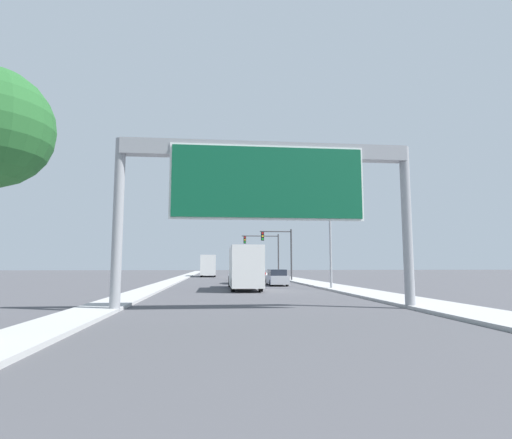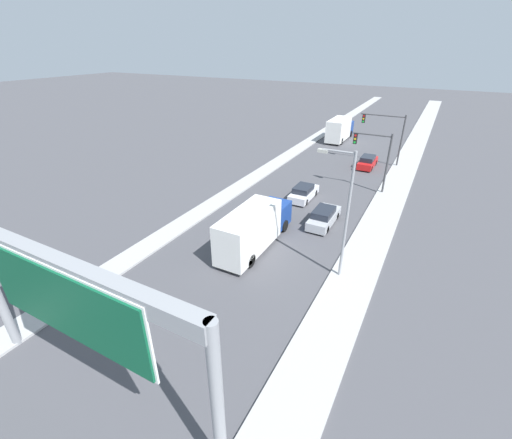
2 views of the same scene
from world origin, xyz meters
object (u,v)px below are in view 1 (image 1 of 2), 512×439
Objects in this scene: traffic_light_mid_block at (267,248)px; street_lamp_right at (327,226)px; car_near_left at (237,277)px; truck_box_secondary at (245,268)px; truck_box_primary at (208,266)px; sign_gantry at (268,179)px; traffic_light_near_intersection at (281,246)px; car_mid_left at (258,274)px; car_mid_right at (277,278)px.

street_lamp_right is at bearing -86.60° from traffic_light_mid_block.
truck_box_secondary is (0.00, -10.39, 1.02)m from car_near_left.
car_near_left is 24.98m from truck_box_primary.
traffic_light_near_intersection is (5.55, 30.14, -1.59)m from sign_gantry.
car_mid_left is 13.62m from car_near_left.
car_mid_left is 0.70× the size of traffic_light_mid_block.
traffic_light_mid_block is 26.30m from street_lamp_right.
sign_gantry reaches higher than traffic_light_near_intersection.
sign_gantry is at bearing -99.64° from car_mid_right.
street_lamp_right is at bearing -58.92° from car_near_left.
sign_gantry is 38.48m from car_mid_left.
car_near_left is at bearing -104.89° from car_mid_left.
street_lamp_right is (6.58, -10.92, 4.39)m from car_near_left.
sign_gantry is at bearing -97.13° from traffic_light_mid_block.
traffic_light_mid_block is at bearing 82.87° from sign_gantry.
traffic_light_near_intersection is at bearing -64.98° from truck_box_primary.
car_mid_left is 0.53× the size of truck_box_primary.
street_lamp_right is at bearing 64.66° from sign_gantry.
traffic_light_near_intersection is 0.72× the size of street_lamp_right.
car_near_left is at bearing -81.94° from truck_box_primary.
car_near_left is at bearing -108.14° from traffic_light_mid_block.
car_mid_left is (3.50, 37.98, -5.05)m from sign_gantry.
truck_box_primary is 1.35× the size of traffic_light_near_intersection.
traffic_light_near_intersection is at bearing 43.82° from car_near_left.
truck_box_primary reaches higher than truck_box_secondary.
truck_box_secondary is 1.01× the size of street_lamp_right.
car_mid_left is at bearing 81.55° from truck_box_secondary.
street_lamp_right reaches higher than car_mid_right.
street_lamp_right is (6.58, 13.90, -0.67)m from sign_gantry.
truck_box_secondary is at bearing -98.45° from car_mid_left.
car_mid_left is at bearing -58.77° from truck_box_primary.
traffic_light_mid_block is (1.52, 2.16, 3.69)m from car_mid_left.
car_mid_left is at bearing 90.00° from car_mid_right.
street_lamp_right reaches higher than truck_box_secondary.
truck_box_secondary is at bearing -84.31° from truck_box_primary.
traffic_light_near_intersection is 10.02m from traffic_light_mid_block.
street_lamp_right is (3.08, -24.09, 4.38)m from car_mid_left.
car_mid_right is (3.50, 20.60, -5.04)m from sign_gantry.
truck_box_primary is at bearing 103.60° from car_mid_right.
street_lamp_right reaches higher than sign_gantry.
sign_gantry reaches higher than truck_box_primary.
traffic_light_near_intersection is (2.05, -7.84, 3.46)m from car_mid_left.
truck_box_secondary is at bearing -119.58° from car_mid_right.
traffic_light_near_intersection reaches higher than car_mid_left.
car_mid_right is at bearing -76.40° from truck_box_primary.
truck_box_primary reaches higher than car_mid_left.
car_mid_left is 24.67m from street_lamp_right.
sign_gantry is 1.54× the size of street_lamp_right.
car_mid_right is 7.16m from truck_box_secondary.
car_mid_right is 8.57m from street_lamp_right.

